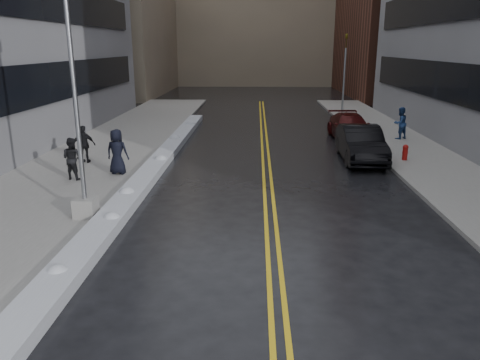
# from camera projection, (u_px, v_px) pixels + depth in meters

# --- Properties ---
(ground) EXTENTS (160.00, 160.00, 0.00)m
(ground) POSITION_uv_depth(u_px,v_px,m) (181.00, 249.00, 12.71)
(ground) COLOR black
(ground) RESTS_ON ground
(sidewalk_west) EXTENTS (5.50, 50.00, 0.15)m
(sidewalk_west) POSITION_uv_depth(u_px,v_px,m) (95.00, 159.00, 22.48)
(sidewalk_west) COLOR gray
(sidewalk_west) RESTS_ON ground
(sidewalk_east) EXTENTS (4.00, 50.00, 0.15)m
(sidewalk_east) POSITION_uv_depth(u_px,v_px,m) (426.00, 161.00, 21.96)
(sidewalk_east) COLOR gray
(sidewalk_east) RESTS_ON ground
(lane_line_left) EXTENTS (0.12, 50.00, 0.01)m
(lane_line_left) POSITION_uv_depth(u_px,v_px,m) (263.00, 162.00, 22.23)
(lane_line_left) COLOR gold
(lane_line_left) RESTS_ON ground
(lane_line_right) EXTENTS (0.12, 50.00, 0.01)m
(lane_line_right) POSITION_uv_depth(u_px,v_px,m) (269.00, 162.00, 22.22)
(lane_line_right) COLOR gold
(lane_line_right) RESTS_ON ground
(snow_ridge) EXTENTS (0.90, 30.00, 0.34)m
(snow_ridge) POSITION_uv_depth(u_px,v_px,m) (154.00, 168.00, 20.42)
(snow_ridge) COLOR silver
(snow_ridge) RESTS_ON ground
(building_west_far) EXTENTS (14.00, 22.00, 18.00)m
(building_west_far) POSITION_uv_depth(u_px,v_px,m) (103.00, 12.00, 52.99)
(building_west_far) COLOR gray
(building_west_far) RESTS_ON ground
(building_far) EXTENTS (36.00, 16.00, 22.00)m
(building_far) POSITION_uv_depth(u_px,v_px,m) (257.00, 5.00, 67.22)
(building_far) COLOR gray
(building_far) RESTS_ON ground
(lamppost) EXTENTS (0.65, 0.65, 7.62)m
(lamppost) POSITION_uv_depth(u_px,v_px,m) (79.00, 142.00, 14.04)
(lamppost) COLOR gray
(lamppost) RESTS_ON sidewalk_west
(fire_hydrant) EXTENTS (0.26, 0.26, 0.73)m
(fire_hydrant) POSITION_uv_depth(u_px,v_px,m) (405.00, 151.00, 21.86)
(fire_hydrant) COLOR maroon
(fire_hydrant) RESTS_ON sidewalk_east
(traffic_signal) EXTENTS (0.16, 0.20, 6.00)m
(traffic_signal) POSITION_uv_depth(u_px,v_px,m) (344.00, 72.00, 34.53)
(traffic_signal) COLOR gray
(traffic_signal) RESTS_ON sidewalk_east
(pedestrian_b) EXTENTS (0.98, 0.86, 1.69)m
(pedestrian_b) POSITION_uv_depth(u_px,v_px,m) (72.00, 158.00, 18.58)
(pedestrian_b) COLOR black
(pedestrian_b) RESTS_ON sidewalk_west
(pedestrian_c) EXTENTS (0.99, 0.71, 1.88)m
(pedestrian_c) POSITION_uv_depth(u_px,v_px,m) (117.00, 152.00, 19.34)
(pedestrian_c) COLOR black
(pedestrian_c) RESTS_ON sidewalk_west
(pedestrian_d) EXTENTS (1.01, 0.44, 1.70)m
(pedestrian_d) POSITION_uv_depth(u_px,v_px,m) (84.00, 144.00, 21.22)
(pedestrian_d) COLOR black
(pedestrian_d) RESTS_ON sidewalk_west
(pedestrian_east) EXTENTS (1.10, 1.02, 1.81)m
(pedestrian_east) POSITION_uv_depth(u_px,v_px,m) (400.00, 123.00, 26.68)
(pedestrian_east) COLOR navy
(pedestrian_east) RESTS_ON sidewalk_east
(car_black) EXTENTS (1.89, 5.10, 1.67)m
(car_black) POSITION_uv_depth(u_px,v_px,m) (361.00, 144.00, 22.16)
(car_black) COLOR black
(car_black) RESTS_ON ground
(car_maroon) EXTENTS (2.17, 5.09, 1.46)m
(car_maroon) POSITION_uv_depth(u_px,v_px,m) (350.00, 127.00, 27.31)
(car_maroon) COLOR #390909
(car_maroon) RESTS_ON ground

